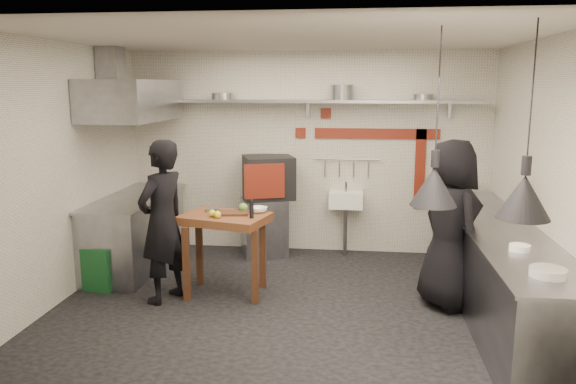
# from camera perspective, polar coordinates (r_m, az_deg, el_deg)

# --- Properties ---
(floor) EXTENTS (5.00, 5.00, 0.00)m
(floor) POSITION_cam_1_polar(r_m,az_deg,el_deg) (6.20, 0.20, -11.32)
(floor) COLOR black
(floor) RESTS_ON ground
(ceiling) EXTENTS (5.00, 5.00, 0.00)m
(ceiling) POSITION_cam_1_polar(r_m,az_deg,el_deg) (5.76, 0.22, 15.42)
(ceiling) COLOR beige
(ceiling) RESTS_ON floor
(wall_back) EXTENTS (5.00, 0.04, 2.80)m
(wall_back) POSITION_cam_1_polar(r_m,az_deg,el_deg) (7.89, 2.01, 4.00)
(wall_back) COLOR silver
(wall_back) RESTS_ON floor
(wall_front) EXTENTS (5.00, 0.04, 2.80)m
(wall_front) POSITION_cam_1_polar(r_m,az_deg,el_deg) (3.79, -3.55, -3.57)
(wall_front) COLOR silver
(wall_front) RESTS_ON floor
(wall_left) EXTENTS (0.04, 4.20, 2.80)m
(wall_left) POSITION_cam_1_polar(r_m,az_deg,el_deg) (6.60, -21.91, 1.87)
(wall_left) COLOR silver
(wall_left) RESTS_ON floor
(wall_right) EXTENTS (0.04, 4.20, 2.80)m
(wall_right) POSITION_cam_1_polar(r_m,az_deg,el_deg) (6.06, 24.39, 0.95)
(wall_right) COLOR silver
(wall_right) RESTS_ON floor
(red_band_horiz) EXTENTS (1.70, 0.02, 0.14)m
(red_band_horiz) POSITION_cam_1_polar(r_m,az_deg,el_deg) (7.82, 9.01, 5.87)
(red_band_horiz) COLOR maroon
(red_band_horiz) RESTS_ON wall_back
(red_band_vert) EXTENTS (0.14, 0.02, 1.10)m
(red_band_vert) POSITION_cam_1_polar(r_m,az_deg,el_deg) (7.91, 13.25, 2.28)
(red_band_vert) COLOR maroon
(red_band_vert) RESTS_ON wall_back
(red_tile_a) EXTENTS (0.14, 0.02, 0.14)m
(red_tile_a) POSITION_cam_1_polar(r_m,az_deg,el_deg) (7.80, 3.87, 7.96)
(red_tile_a) COLOR maroon
(red_tile_a) RESTS_ON wall_back
(red_tile_b) EXTENTS (0.14, 0.02, 0.14)m
(red_tile_b) POSITION_cam_1_polar(r_m,az_deg,el_deg) (7.85, 1.28, 6.03)
(red_tile_b) COLOR maroon
(red_tile_b) RESTS_ON wall_back
(back_shelf) EXTENTS (4.60, 0.34, 0.04)m
(back_shelf) POSITION_cam_1_polar(r_m,az_deg,el_deg) (7.66, 1.93, 9.20)
(back_shelf) COLOR gray
(back_shelf) RESTS_ON wall_back
(shelf_bracket_left) EXTENTS (0.04, 0.06, 0.24)m
(shelf_bracket_left) POSITION_cam_1_polar(r_m,az_deg,el_deg) (8.20, -11.48, 8.40)
(shelf_bracket_left) COLOR gray
(shelf_bracket_left) RESTS_ON wall_back
(shelf_bracket_mid) EXTENTS (0.04, 0.06, 0.24)m
(shelf_bracket_mid) POSITION_cam_1_polar(r_m,az_deg,el_deg) (7.81, 2.02, 8.50)
(shelf_bracket_mid) COLOR gray
(shelf_bracket_mid) RESTS_ON wall_back
(shelf_bracket_right) EXTENTS (0.04, 0.06, 0.24)m
(shelf_bracket_right) POSITION_cam_1_polar(r_m,az_deg,el_deg) (7.88, 16.07, 8.10)
(shelf_bracket_right) COLOR gray
(shelf_bracket_right) RESTS_ON wall_back
(pan_far_left) EXTENTS (0.31, 0.31, 0.09)m
(pan_far_left) POSITION_cam_1_polar(r_m,az_deg,el_deg) (7.84, -6.63, 9.65)
(pan_far_left) COLOR gray
(pan_far_left) RESTS_ON back_shelf
(pan_mid_left) EXTENTS (0.35, 0.35, 0.07)m
(pan_mid_left) POSITION_cam_1_polar(r_m,az_deg,el_deg) (7.85, -6.78, 9.57)
(pan_mid_left) COLOR gray
(pan_mid_left) RESTS_ON back_shelf
(stock_pot) EXTENTS (0.40, 0.40, 0.20)m
(stock_pot) POSITION_cam_1_polar(r_m,az_deg,el_deg) (7.63, 5.56, 10.05)
(stock_pot) COLOR gray
(stock_pot) RESTS_ON back_shelf
(pan_right) EXTENTS (0.32, 0.32, 0.08)m
(pan_right) POSITION_cam_1_polar(r_m,az_deg,el_deg) (7.67, 13.56, 9.36)
(pan_right) COLOR gray
(pan_right) RESTS_ON back_shelf
(oven_stand) EXTENTS (0.73, 0.70, 0.80)m
(oven_stand) POSITION_cam_1_polar(r_m,az_deg,el_deg) (7.80, -2.44, -3.56)
(oven_stand) COLOR gray
(oven_stand) RESTS_ON floor
(combi_oven) EXTENTS (0.81, 0.78, 0.58)m
(combi_oven) POSITION_cam_1_polar(r_m,az_deg,el_deg) (7.71, -1.99, 1.52)
(combi_oven) COLOR black
(combi_oven) RESTS_ON oven_stand
(oven_door) EXTENTS (0.52, 0.21, 0.46)m
(oven_door) POSITION_cam_1_polar(r_m,az_deg,el_deg) (7.39, -2.41, 1.11)
(oven_door) COLOR maroon
(oven_door) RESTS_ON combi_oven
(oven_glass) EXTENTS (0.37, 0.15, 0.34)m
(oven_glass) POSITION_cam_1_polar(r_m,az_deg,el_deg) (7.42, -2.74, 1.14)
(oven_glass) COLOR black
(oven_glass) RESTS_ON oven_door
(hand_sink) EXTENTS (0.46, 0.34, 0.22)m
(hand_sink) POSITION_cam_1_polar(r_m,az_deg,el_deg) (7.78, 5.90, -0.77)
(hand_sink) COLOR white
(hand_sink) RESTS_ON wall_back
(sink_tap) EXTENTS (0.03, 0.03, 0.14)m
(sink_tap) POSITION_cam_1_polar(r_m,az_deg,el_deg) (7.75, 5.93, 0.53)
(sink_tap) COLOR gray
(sink_tap) RESTS_ON hand_sink
(sink_drain) EXTENTS (0.06, 0.06, 0.66)m
(sink_drain) POSITION_cam_1_polar(r_m,az_deg,el_deg) (7.84, 5.84, -3.98)
(sink_drain) COLOR gray
(sink_drain) RESTS_ON floor
(utensil_rail) EXTENTS (0.90, 0.02, 0.02)m
(utensil_rail) POSITION_cam_1_polar(r_m,az_deg,el_deg) (7.83, 6.00, 3.31)
(utensil_rail) COLOR gray
(utensil_rail) RESTS_ON wall_back
(counter_right) EXTENTS (0.70, 3.80, 0.90)m
(counter_right) POSITION_cam_1_polar(r_m,az_deg,el_deg) (6.19, 20.58, -7.66)
(counter_right) COLOR gray
(counter_right) RESTS_ON floor
(counter_right_top) EXTENTS (0.76, 3.90, 0.03)m
(counter_right_top) POSITION_cam_1_polar(r_m,az_deg,el_deg) (6.06, 20.87, -3.48)
(counter_right_top) COLOR gray
(counter_right_top) RESTS_ON counter_right
(plate_stack) EXTENTS (0.31, 0.31, 0.07)m
(plate_stack) POSITION_cam_1_polar(r_m,az_deg,el_deg) (4.65, 24.90, -7.42)
(plate_stack) COLOR white
(plate_stack) RESTS_ON counter_right_top
(small_bowl_right) EXTENTS (0.24, 0.24, 0.05)m
(small_bowl_right) POSITION_cam_1_polar(r_m,az_deg,el_deg) (5.27, 22.47, -5.24)
(small_bowl_right) COLOR white
(small_bowl_right) RESTS_ON counter_right_top
(counter_left) EXTENTS (0.70, 1.90, 0.90)m
(counter_left) POSITION_cam_1_polar(r_m,az_deg,el_deg) (7.56, -15.26, -4.02)
(counter_left) COLOR gray
(counter_left) RESTS_ON floor
(counter_left_top) EXTENTS (0.76, 2.00, 0.03)m
(counter_left_top) POSITION_cam_1_polar(r_m,az_deg,el_deg) (7.46, -15.44, -0.56)
(counter_left_top) COLOR gray
(counter_left_top) RESTS_ON counter_left
(extractor_hood) EXTENTS (0.78, 1.60, 0.50)m
(extractor_hood) POSITION_cam_1_polar(r_m,az_deg,el_deg) (7.30, -15.56, 8.97)
(extractor_hood) COLOR gray
(extractor_hood) RESTS_ON ceiling
(hood_duct) EXTENTS (0.28, 0.28, 0.50)m
(hood_duct) POSITION_cam_1_polar(r_m,az_deg,el_deg) (7.40, -17.55, 11.98)
(hood_duct) COLOR gray
(hood_duct) RESTS_ON ceiling
(green_bin) EXTENTS (0.40, 0.40, 0.50)m
(green_bin) POSITION_cam_1_polar(r_m,az_deg,el_deg) (6.94, -18.28, -7.26)
(green_bin) COLOR #175526
(green_bin) RESTS_ON floor
(prep_table) EXTENTS (1.05, 0.85, 0.92)m
(prep_table) POSITION_cam_1_polar(r_m,az_deg,el_deg) (6.39, -6.34, -6.32)
(prep_table) COLOR brown
(prep_table) RESTS_ON floor
(cutting_board) EXTENTS (0.39, 0.30, 0.02)m
(cutting_board) POSITION_cam_1_polar(r_m,az_deg,el_deg) (6.30, -5.70, -2.12)
(cutting_board) COLOR #4D2B1A
(cutting_board) RESTS_ON prep_table
(pepper_mill) EXTENTS (0.05, 0.05, 0.20)m
(pepper_mill) POSITION_cam_1_polar(r_m,az_deg,el_deg) (6.07, -3.73, -1.74)
(pepper_mill) COLOR black
(pepper_mill) RESTS_ON prep_table
(lemon_a) EXTENTS (0.10, 0.10, 0.08)m
(lemon_a) POSITION_cam_1_polar(r_m,az_deg,el_deg) (6.18, -7.70, -2.15)
(lemon_a) COLOR yellow
(lemon_a) RESTS_ON prep_table
(lemon_b) EXTENTS (0.10, 0.10, 0.08)m
(lemon_b) POSITION_cam_1_polar(r_m,az_deg,el_deg) (6.12, -7.19, -2.29)
(lemon_b) COLOR yellow
(lemon_b) RESTS_ON prep_table
(veg_ball) EXTENTS (0.11, 0.11, 0.11)m
(veg_ball) POSITION_cam_1_polar(r_m,az_deg,el_deg) (6.37, -4.58, -1.60)
(veg_ball) COLOR #598E35
(veg_ball) RESTS_ON prep_table
(steel_tray) EXTENTS (0.19, 0.16, 0.03)m
(steel_tray) POSITION_cam_1_polar(r_m,az_deg,el_deg) (6.46, -7.66, -1.82)
(steel_tray) COLOR gray
(steel_tray) RESTS_ON prep_table
(bowl) EXTENTS (0.24, 0.24, 0.06)m
(bowl) POSITION_cam_1_polar(r_m,az_deg,el_deg) (6.35, -3.02, -1.81)
(bowl) COLOR white
(bowl) RESTS_ON prep_table
(heat_lamp_near) EXTENTS (0.41, 0.41, 1.45)m
(heat_lamp_near) POSITION_cam_1_polar(r_m,az_deg,el_deg) (4.73, 14.92, 7.27)
(heat_lamp_near) COLOR black
(heat_lamp_near) RESTS_ON ceiling
(heat_lamp_far) EXTENTS (0.51, 0.51, 1.44)m
(heat_lamp_far) POSITION_cam_1_polar(r_m,az_deg,el_deg) (4.41, 23.37, 6.60)
(heat_lamp_far) COLOR black
(heat_lamp_far) RESTS_ON ceiling
(chef_left) EXTENTS (0.65, 0.77, 1.78)m
(chef_left) POSITION_cam_1_polar(r_m,az_deg,el_deg) (6.20, -12.64, -2.96)
(chef_left) COLOR black
(chef_left) RESTS_ON floor
(chef_right) EXTENTS (0.88, 1.04, 1.80)m
(chef_right) POSITION_cam_1_polar(r_m,az_deg,el_deg) (6.13, 16.14, -3.20)
(chef_right) COLOR black
(chef_right) RESTS_ON floor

